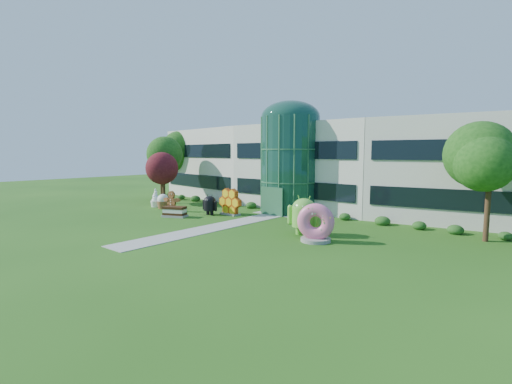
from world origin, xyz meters
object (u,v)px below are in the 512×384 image
Objects in this scene: android_black at (210,204)px; donut at (316,222)px; android_green at (304,213)px; gingerbread at (172,201)px.

donut is (13.85, -2.90, 0.25)m from android_black.
android_black is 14.15m from donut.
donut is (1.76, -1.20, -0.28)m from android_green.
android_black is at bearing 145.69° from donut.
android_green is 16.83m from gingerbread.
android_black is 0.82× the size of donut.
donut is 18.66m from gingerbread.
donut is 1.15× the size of gingerbread.
gingerbread is (-18.57, 1.84, -0.27)m from donut.
android_green is 12.22m from android_black.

